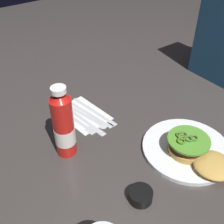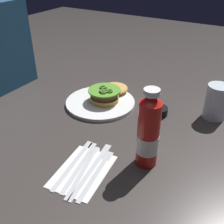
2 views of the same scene
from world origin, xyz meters
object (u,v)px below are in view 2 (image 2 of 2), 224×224
(water_glass, at_px, (216,102))
(fork_utensil, at_px, (98,169))
(condiment_cup, at_px, (159,111))
(steak_knife, at_px, (81,161))
(burger_sandwich, at_px, (108,93))
(butter_knife, at_px, (94,165))
(table_knife, at_px, (76,160))
(dinner_plate, at_px, (100,102))
(napkin, at_px, (83,171))
(spoon_utensil, at_px, (87,162))
(ketchup_bottle, at_px, (148,133))

(water_glass, distance_m, fork_utensil, 0.46)
(condiment_cup, relative_size, steak_knife, 0.29)
(condiment_cup, bearing_deg, water_glass, -64.22)
(water_glass, bearing_deg, burger_sandwich, 102.69)
(butter_knife, distance_m, table_knife, 0.05)
(fork_utensil, bearing_deg, water_glass, -24.83)
(dinner_plate, height_order, table_knife, dinner_plate)
(table_knife, bearing_deg, napkin, -118.56)
(spoon_utensil, bearing_deg, table_knife, 103.74)
(fork_utensil, bearing_deg, table_knife, 91.03)
(burger_sandwich, bearing_deg, condiment_cup, -89.15)
(burger_sandwich, height_order, water_glass, water_glass)
(burger_sandwich, xyz_separation_m, spoon_utensil, (-0.33, -0.13, -0.03))
(dinner_plate, bearing_deg, napkin, -154.35)
(spoon_utensil, bearing_deg, burger_sandwich, 22.44)
(butter_knife, relative_size, table_knife, 1.08)
(table_knife, bearing_deg, spoon_utensil, -76.26)
(ketchup_bottle, height_order, steak_knife, ketchup_bottle)
(table_knife, bearing_deg, ketchup_bottle, -60.32)
(water_glass, bearing_deg, ketchup_bottle, 162.64)
(butter_knife, bearing_deg, condiment_cup, -7.97)
(fork_utensil, xyz_separation_m, table_knife, (-0.00, 0.07, 0.00))
(ketchup_bottle, bearing_deg, table_knife, 119.68)
(steak_knife, distance_m, table_knife, 0.02)
(burger_sandwich, bearing_deg, table_knife, -163.04)
(table_knife, bearing_deg, burger_sandwich, 16.96)
(condiment_cup, distance_m, steak_knife, 0.35)
(burger_sandwich, xyz_separation_m, steak_knife, (-0.33, -0.12, -0.03))
(spoon_utensil, xyz_separation_m, table_knife, (-0.01, 0.03, 0.00))
(spoon_utensil, bearing_deg, ketchup_bottle, -56.93)
(fork_utensil, relative_size, butter_knife, 0.86)
(napkin, bearing_deg, ketchup_bottle, -47.14)
(burger_sandwich, xyz_separation_m, water_glass, (0.08, -0.37, 0.03))
(condiment_cup, xyz_separation_m, butter_knife, (-0.33, 0.05, -0.01))
(table_knife, bearing_deg, condiment_cup, -16.56)
(spoon_utensil, height_order, table_knife, same)
(water_glass, bearing_deg, dinner_plate, 107.94)
(dinner_plate, bearing_deg, water_glass, -72.06)
(condiment_cup, relative_size, butter_knife, 0.26)
(napkin, xyz_separation_m, butter_knife, (0.03, -0.01, 0.00))
(ketchup_bottle, height_order, spoon_utensil, ketchup_bottle)
(butter_knife, distance_m, spoon_utensil, 0.02)
(napkin, distance_m, table_knife, 0.05)
(dinner_plate, height_order, spoon_utensil, dinner_plate)
(condiment_cup, height_order, fork_utensil, condiment_cup)
(napkin, bearing_deg, table_knife, 61.44)
(dinner_plate, xyz_separation_m, table_knife, (-0.29, -0.11, -0.00))
(water_glass, xyz_separation_m, napkin, (-0.44, 0.23, -0.06))
(ketchup_bottle, xyz_separation_m, fork_utensil, (-0.09, 0.09, -0.09))
(burger_sandwich, height_order, fork_utensil, burger_sandwich)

